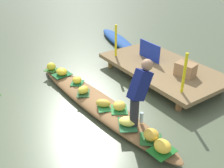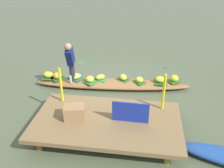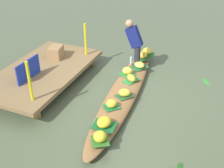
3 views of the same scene
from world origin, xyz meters
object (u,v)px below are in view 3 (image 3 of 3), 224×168
banana_bunch_0 (104,122)px  banana_bunch_7 (131,78)px  vendor_boat (124,91)px  vendor_person (134,41)px  banana_bunch_1 (124,93)px  market_banner (28,70)px  banana_bunch_3 (100,136)px  banana_bunch_4 (139,65)px  produce_crate (56,52)px  banana_bunch_8 (111,103)px  banana_bunch_2 (147,51)px  banana_bunch_5 (127,71)px  banana_bunch_6 (143,55)px  water_bottle (131,61)px

banana_bunch_0 → banana_bunch_7: 1.78m
vendor_boat → vendor_person: 1.43m
banana_bunch_1 → market_banner: bearing=99.4°
banana_bunch_3 → banana_bunch_4: (2.93, 0.22, -0.03)m
banana_bunch_0 → produce_crate: 2.99m
banana_bunch_8 → vendor_person: size_ratio=0.18×
banana_bunch_1 → banana_bunch_2: banana_bunch_2 is taller
banana_bunch_5 → banana_bunch_8: banana_bunch_5 is taller
banana_bunch_6 → banana_bunch_1: bearing=-174.2°
vendor_boat → banana_bunch_8: (-0.81, -0.02, 0.19)m
banana_bunch_5 → banana_bunch_6: bearing=-4.5°
banana_bunch_1 → banana_bunch_4: bearing=4.6°
banana_bunch_0 → produce_crate: produce_crate is taller
banana_bunch_1 → banana_bunch_3: 1.51m
water_bottle → banana_bunch_7: bearing=-160.5°
banana_bunch_8 → banana_bunch_3: bearing=-168.4°
banana_bunch_1 → banana_bunch_7: banana_bunch_1 is taller
banana_bunch_3 → banana_bunch_5: 2.49m
banana_bunch_6 → produce_crate: size_ratio=0.59×
vendor_person → water_bottle: size_ratio=5.81×
banana_bunch_2 → vendor_person: size_ratio=0.24×
banana_bunch_1 → water_bottle: (1.51, 0.37, 0.02)m
banana_bunch_5 → vendor_person: size_ratio=0.21×
banana_bunch_1 → banana_bunch_0: bearing=-179.9°
vendor_boat → produce_crate: size_ratio=10.45×
banana_bunch_3 → banana_bunch_6: size_ratio=0.89×
vendor_boat → banana_bunch_7: bearing=-10.6°
banana_bunch_7 → banana_bunch_8: banana_bunch_8 is taller
vendor_person → water_bottle: vendor_person is taller
produce_crate → banana_bunch_2: bearing=-55.8°
banana_bunch_1 → banana_bunch_5: banana_bunch_5 is taller
banana_bunch_3 → vendor_person: (2.99, 0.41, 0.59)m
banana_bunch_6 → vendor_person: (-0.48, 0.11, 0.59)m
banana_bunch_0 → banana_bunch_4: 2.53m
banana_bunch_0 → banana_bunch_3: 0.42m
banana_bunch_8 → vendor_person: 2.08m
banana_bunch_8 → water_bottle: bearing=7.7°
banana_bunch_6 → produce_crate: (-1.13, 2.07, 0.20)m
banana_bunch_4 → banana_bunch_8: size_ratio=1.42×
banana_bunch_6 → vendor_person: 0.77m
produce_crate → water_bottle: bearing=-70.5°
banana_bunch_6 → banana_bunch_7: (-1.29, -0.12, -0.02)m
banana_bunch_2 → banana_bunch_3: 3.78m
vendor_person → produce_crate: (-0.65, 1.96, -0.40)m
banana_bunch_5 → water_bottle: water_bottle is taller
water_bottle → vendor_person: bearing=-106.4°
vendor_boat → banana_bunch_2: banana_bunch_2 is taller
banana_bunch_4 → banana_bunch_8: (-1.92, -0.01, 0.01)m
banana_bunch_2 → produce_crate: bearing=124.2°
banana_bunch_2 → banana_bunch_4: banana_bunch_2 is taller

